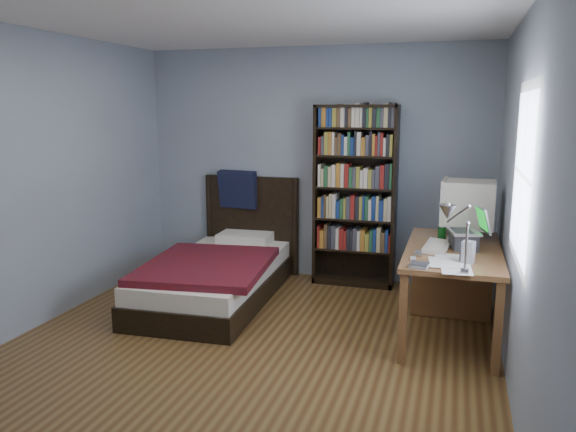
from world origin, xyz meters
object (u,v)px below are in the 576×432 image
(keyboard, at_px, (437,247))
(crt_monitor, at_px, (467,205))
(laptop, at_px, (466,237))
(desk, at_px, (452,272))
(soda_can, at_px, (442,234))
(speaker, at_px, (468,252))
(bed, at_px, (219,271))
(bookshelf, at_px, (355,196))
(desk_lamp, at_px, (451,219))

(keyboard, bearing_deg, crt_monitor, 72.29)
(crt_monitor, distance_m, laptop, 0.49)
(desk, bearing_deg, soda_can, -124.57)
(speaker, distance_m, bed, 2.51)
(crt_monitor, height_order, bookshelf, bookshelf)
(laptop, distance_m, soda_can, 0.32)
(crt_monitor, bearing_deg, laptop, -89.62)
(laptop, distance_m, desk_lamp, 1.12)
(bookshelf, relative_size, bed, 0.88)
(desk_lamp, relative_size, bed, 0.25)
(crt_monitor, distance_m, desk_lamp, 1.53)
(desk, distance_m, desk_lamp, 1.65)
(keyboard, height_order, speaker, speaker)
(desk, distance_m, bed, 2.23)
(speaker, relative_size, bookshelf, 0.09)
(bookshelf, bearing_deg, keyboard, -52.87)
(bed, bearing_deg, crt_monitor, 3.52)
(crt_monitor, bearing_deg, desk_lamp, -94.35)
(keyboard, relative_size, bookshelf, 0.25)
(bookshelf, bearing_deg, bed, -146.15)
(soda_can, bearing_deg, crt_monitor, 46.52)
(laptop, xyz_separation_m, desk_lamp, (-0.12, -1.06, 0.34))
(laptop, bearing_deg, soda_can, 127.61)
(desk, bearing_deg, crt_monitor, 30.83)
(bed, bearing_deg, speaker, -18.00)
(crt_monitor, relative_size, desk_lamp, 0.94)
(desk, xyz_separation_m, bed, (-2.22, -0.09, -0.16))
(keyboard, relative_size, soda_can, 3.78)
(bookshelf, bearing_deg, speaker, -54.38)
(desk, relative_size, bed, 0.69)
(crt_monitor, bearing_deg, speaker, -89.06)
(desk_lamp, height_order, speaker, desk_lamp)
(laptop, relative_size, soda_can, 2.91)
(laptop, bearing_deg, speaker, -88.48)
(soda_can, distance_m, bookshelf, 1.27)
(laptop, bearing_deg, desk_lamp, -96.39)
(keyboard, bearing_deg, bed, 175.86)
(desk_lamp, distance_m, speaker, 0.72)
(soda_can, height_order, bed, bed)
(keyboard, height_order, bed, bed)
(desk_lamp, bearing_deg, speaker, 78.09)
(laptop, xyz_separation_m, soda_can, (-0.20, 0.25, -0.04))
(crt_monitor, height_order, speaker, crt_monitor)
(bookshelf, bearing_deg, laptop, -45.38)
(laptop, height_order, bookshelf, bookshelf)
(desk_lamp, distance_m, bookshelf, 2.40)
(desk, relative_size, desk_lamp, 2.70)
(desk_lamp, relative_size, soda_can, 4.45)
(desk, xyz_separation_m, crt_monitor, (0.09, 0.05, 0.61))
(speaker, distance_m, bookshelf, 1.93)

